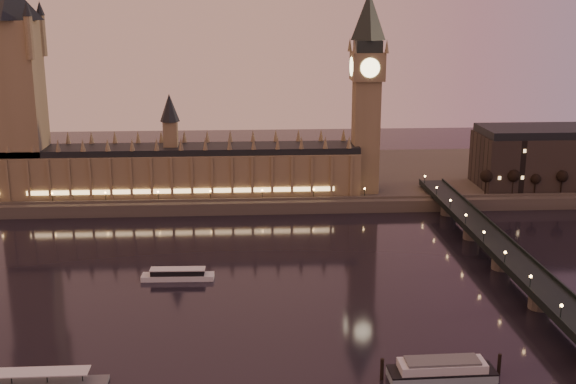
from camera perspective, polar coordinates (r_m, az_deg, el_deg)
name	(u,v)px	position (r m, az deg, el deg)	size (l,w,h in m)	color
ground	(270,293)	(264.22, -1.40, -7.99)	(700.00, 700.00, 0.00)	black
far_embankment	(311,178)	(422.20, 1.83, 1.14)	(560.00, 130.00, 6.00)	#423D35
palace_of_westminster	(183,164)	(374.68, -8.27, 2.18)	(180.00, 26.62, 52.00)	brown
victoria_tower	(17,79)	(383.01, -20.64, 8.36)	(31.68, 31.68, 118.00)	brown
big_ben	(367,80)	(371.90, 6.26, 8.75)	(17.68, 17.68, 104.00)	brown
westminster_bridge	(519,273)	(280.49, 17.76, -6.13)	(13.20, 260.00, 15.30)	black
bare_tree_0	(486,178)	(383.66, 15.37, 1.04)	(5.80, 5.80, 11.80)	black
bare_tree_1	(512,178)	(388.35, 17.31, 1.06)	(5.80, 5.80, 11.80)	black
bare_tree_2	(539,178)	(393.48, 19.20, 1.08)	(5.80, 5.80, 11.80)	black
bare_tree_3	(565,177)	(399.02, 21.05, 1.09)	(5.80, 5.80, 11.80)	black
cruise_boat_a	(178,275)	(279.12, -8.70, -6.47)	(27.52, 6.72, 4.38)	silver
moored_barge	(442,370)	(211.70, 12.06, -13.60)	(34.57, 9.01, 6.34)	#8AA3B0
pontoon_pier	(32,383)	(216.09, -19.54, -14.01)	(40.19, 6.70, 10.72)	#595B5E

